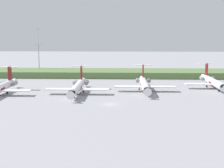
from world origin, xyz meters
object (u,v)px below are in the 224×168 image
regional_jet_fifth (213,82)px  regional_jet_second (0,88)px  regional_jet_third (78,87)px  regional_jet_fourth (145,84)px  antenna_mast (39,55)px

regional_jet_fifth → regional_jet_second: bearing=-168.3°
regional_jet_third → regional_jet_fourth: bearing=14.5°
regional_jet_second → regional_jet_fifth: 81.19m
regional_jet_third → regional_jet_fifth: same height
regional_jet_third → antenna_mast: size_ratio=1.29×
regional_jet_third → regional_jet_fifth: (52.16, 13.24, 0.00)m
regional_jet_second → regional_jet_third: bearing=6.8°
regional_jet_second → regional_jet_fourth: 52.72m
regional_jet_fourth → antenna_mast: 71.34m
regional_jet_second → antenna_mast: (-1.27, 56.62, 7.44)m
regional_jet_fourth → antenna_mast: (-53.12, 47.04, 7.44)m
regional_jet_third → regional_jet_fourth: 25.32m
antenna_mast → regional_jet_fourth: bearing=-41.5°
regional_jet_fifth → antenna_mast: 90.50m
regional_jet_third → regional_jet_second: bearing=-173.2°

